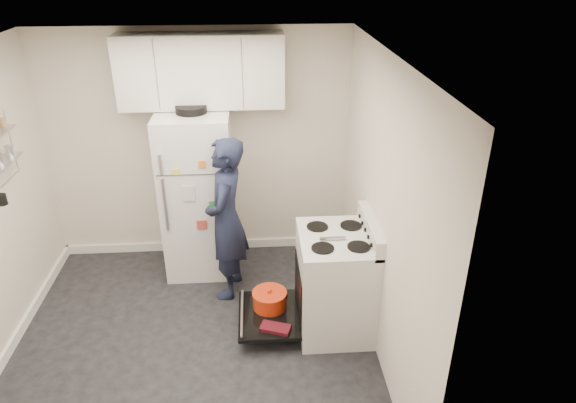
{
  "coord_description": "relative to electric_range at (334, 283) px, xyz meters",
  "views": [
    {
      "loc": [
        0.59,
        -3.6,
        3.19
      ],
      "look_at": [
        0.89,
        0.66,
        1.05
      ],
      "focal_mm": 32.0,
      "sensor_mm": 36.0,
      "label": 1
    }
  ],
  "objects": [
    {
      "name": "upper_cabinets",
      "position": [
        -1.16,
        1.28,
        1.63
      ],
      "size": [
        1.6,
        0.33,
        0.7
      ],
      "primitive_type": "cube",
      "color": "silver",
      "rests_on": "room"
    },
    {
      "name": "room",
      "position": [
        -1.29,
        -0.12,
        0.74
      ],
      "size": [
        3.21,
        3.21,
        2.51
      ],
      "color": "black",
      "rests_on": "ground"
    },
    {
      "name": "electric_range",
      "position": [
        0.0,
        0.0,
        0.0
      ],
      "size": [
        0.66,
        0.76,
        1.1
      ],
      "color": "silver",
      "rests_on": "ground"
    },
    {
      "name": "open_oven_door",
      "position": [
        -0.58,
        0.05,
        -0.27
      ],
      "size": [
        0.55,
        0.7,
        0.24
      ],
      "color": "black",
      "rests_on": "ground"
    },
    {
      "name": "refrigerator",
      "position": [
        -1.27,
        1.1,
        0.41
      ],
      "size": [
        0.72,
        0.74,
        1.81
      ],
      "color": "silver",
      "rests_on": "ground"
    },
    {
      "name": "person",
      "position": [
        -0.96,
        0.61,
        0.36
      ],
      "size": [
        0.48,
        0.66,
        1.65
      ],
      "primitive_type": "imported",
      "rotation": [
        0.0,
        0.0,
        -1.73
      ],
      "color": "#171C33",
      "rests_on": "ground"
    }
  ]
}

